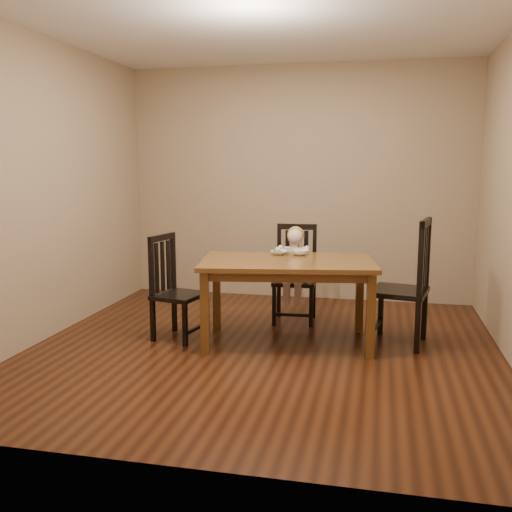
% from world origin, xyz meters
% --- Properties ---
extents(room, '(4.01, 4.01, 2.71)m').
position_xyz_m(room, '(0.00, 0.00, 1.35)').
color(room, '#411E0D').
rests_on(room, ground).
extents(dining_table, '(1.62, 1.12, 0.75)m').
position_xyz_m(dining_table, '(0.17, 0.23, 0.66)').
color(dining_table, '#542E13').
rests_on(dining_table, room).
extents(chair_child, '(0.44, 0.42, 0.98)m').
position_xyz_m(chair_child, '(0.13, 0.97, 0.47)').
color(chair_child, black).
rests_on(chair_child, room).
extents(chair_left, '(0.47, 0.48, 0.95)m').
position_xyz_m(chair_left, '(-0.86, 0.14, 0.46)').
color(chair_left, black).
rests_on(chair_left, room).
extents(chair_right, '(0.55, 0.57, 1.12)m').
position_xyz_m(chair_right, '(1.19, 0.40, 0.54)').
color(chair_right, black).
rests_on(chair_right, room).
extents(toddler, '(0.31, 0.38, 0.50)m').
position_xyz_m(toddler, '(0.13, 0.92, 0.59)').
color(toddler, beige).
rests_on(toddler, chair_child).
extents(bowl_peas, '(0.16, 0.16, 0.04)m').
position_xyz_m(bowl_peas, '(0.04, 0.49, 0.77)').
color(bowl_peas, silver).
rests_on(bowl_peas, dining_table).
extents(bowl_veg, '(0.19, 0.19, 0.05)m').
position_xyz_m(bowl_veg, '(0.24, 0.51, 0.77)').
color(bowl_veg, silver).
rests_on(bowl_veg, dining_table).
extents(fork, '(0.11, 0.09, 0.05)m').
position_xyz_m(fork, '(0.00, 0.47, 0.79)').
color(fork, silver).
rests_on(fork, bowl_peas).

